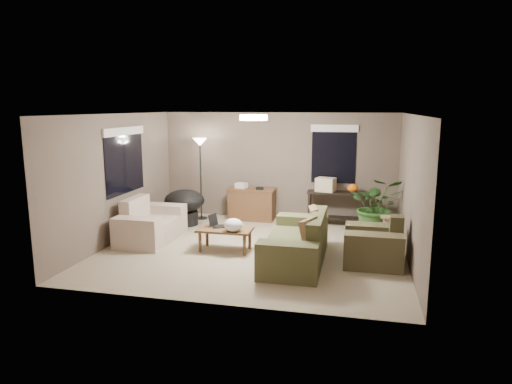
% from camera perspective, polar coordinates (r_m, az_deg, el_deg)
% --- Properties ---
extents(room_shell, '(5.50, 5.50, 5.50)m').
position_cam_1_polar(room_shell, '(8.35, -0.30, 1.10)').
color(room_shell, tan).
rests_on(room_shell, ground).
extents(main_sofa, '(0.95, 2.20, 0.85)m').
position_cam_1_polar(main_sofa, '(7.91, 5.29, -6.60)').
color(main_sofa, '#46472A').
rests_on(main_sofa, ground).
extents(throw_pillows, '(0.38, 1.40, 0.47)m').
position_cam_1_polar(throw_pillows, '(7.79, 7.20, -4.20)').
color(throw_pillows, '#8C7251').
rests_on(throw_pillows, main_sofa).
extents(loveseat, '(0.90, 1.60, 0.85)m').
position_cam_1_polar(loveseat, '(9.37, -13.13, -4.08)').
color(loveseat, beige).
rests_on(loveseat, ground).
extents(armchair, '(0.95, 1.00, 0.85)m').
position_cam_1_polar(armchair, '(8.04, 14.52, -6.60)').
color(armchair, '#4B452D').
rests_on(armchair, ground).
extents(coffee_table, '(1.00, 0.55, 0.42)m').
position_cam_1_polar(coffee_table, '(8.47, -3.89, -4.98)').
color(coffee_table, brown).
rests_on(coffee_table, ground).
extents(laptop, '(0.42, 0.33, 0.24)m').
position_cam_1_polar(laptop, '(8.57, -4.79, -3.95)').
color(laptop, black).
rests_on(laptop, coffee_table).
extents(plastic_bag, '(0.38, 0.36, 0.24)m').
position_cam_1_polar(plastic_bag, '(8.23, -2.87, -4.13)').
color(plastic_bag, white).
rests_on(plastic_bag, coffee_table).
extents(desk, '(1.10, 0.50, 0.75)m').
position_cam_1_polar(desk, '(10.72, -0.55, -1.50)').
color(desk, brown).
rests_on(desk, ground).
extents(desk_papers, '(0.71, 0.31, 0.12)m').
position_cam_1_polar(desk_papers, '(10.67, -1.38, 0.75)').
color(desk_papers, silver).
rests_on(desk_papers, desk).
extents(console_table, '(1.30, 0.40, 0.75)m').
position_cam_1_polar(console_table, '(10.45, 10.00, -1.66)').
color(console_table, black).
rests_on(console_table, ground).
extents(pumpkin, '(0.26, 0.26, 0.20)m').
position_cam_1_polar(pumpkin, '(10.36, 12.00, 0.48)').
color(pumpkin, orange).
rests_on(pumpkin, console_table).
extents(cardboard_box, '(0.47, 0.40, 0.31)m').
position_cam_1_polar(cardboard_box, '(10.37, 8.70, 0.92)').
color(cardboard_box, beige).
rests_on(cardboard_box, console_table).
extents(papasan_chair, '(1.14, 1.14, 0.80)m').
position_cam_1_polar(papasan_chair, '(10.39, -8.93, -1.53)').
color(papasan_chair, black).
rests_on(papasan_chair, ground).
extents(floor_lamp, '(0.32, 0.32, 1.91)m').
position_cam_1_polar(floor_lamp, '(10.73, -7.00, 5.02)').
color(floor_lamp, black).
rests_on(floor_lamp, ground).
extents(ceiling_fixture, '(0.50, 0.50, 0.10)m').
position_cam_1_polar(ceiling_fixture, '(8.24, -0.31, 9.29)').
color(ceiling_fixture, white).
rests_on(ceiling_fixture, room_shell).
extents(houseplant, '(1.09, 1.21, 0.95)m').
position_cam_1_polar(houseplant, '(9.82, 14.85, -2.43)').
color(houseplant, '#2D5923').
rests_on(houseplant, ground).
extents(cat_scratching_post, '(0.32, 0.32, 0.50)m').
position_cam_1_polar(cat_scratching_post, '(9.46, 15.89, -4.58)').
color(cat_scratching_post, tan).
rests_on(cat_scratching_post, ground).
extents(window_left, '(0.05, 1.56, 1.33)m').
position_cam_1_polar(window_left, '(9.54, -16.11, 5.12)').
color(window_left, black).
rests_on(window_left, room_shell).
extents(window_back, '(1.06, 0.05, 1.33)m').
position_cam_1_polar(window_back, '(10.55, 9.73, 5.88)').
color(window_back, black).
rests_on(window_back, room_shell).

